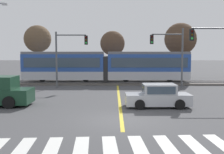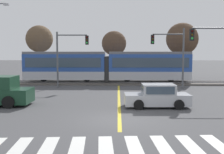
# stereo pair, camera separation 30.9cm
# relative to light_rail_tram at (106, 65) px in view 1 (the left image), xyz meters

# --- Properties ---
(ground_plane) EXTENTS (200.00, 200.00, 0.00)m
(ground_plane) POSITION_rel_light_rail_tram_xyz_m (1.31, -16.97, -2.05)
(ground_plane) COLOR #474749
(track_bed) EXTENTS (120.00, 4.00, 0.18)m
(track_bed) POSITION_rel_light_rail_tram_xyz_m (1.31, 0.01, -1.96)
(track_bed) COLOR #56514C
(track_bed) RESTS_ON ground
(rail_near) EXTENTS (120.00, 0.08, 0.10)m
(rail_near) POSITION_rel_light_rail_tram_xyz_m (1.31, -0.71, -1.82)
(rail_near) COLOR #939399
(rail_near) RESTS_ON track_bed
(rail_far) EXTENTS (120.00, 0.08, 0.10)m
(rail_far) POSITION_rel_light_rail_tram_xyz_m (1.31, 0.73, -1.82)
(rail_far) COLOR #939399
(rail_far) RESTS_ON track_bed
(light_rail_tram) EXTENTS (18.50, 2.64, 3.43)m
(light_rail_tram) POSITION_rel_light_rail_tram_xyz_m (0.00, 0.00, 0.00)
(light_rail_tram) COLOR #B7BAC1
(light_rail_tram) RESTS_ON track_bed
(crosswalk_stripe_1) EXTENTS (0.74, 2.83, 0.01)m
(crosswalk_stripe_1) POSITION_rel_light_rail_tram_xyz_m (-2.53, -21.49, -2.04)
(crosswalk_stripe_1) COLOR silver
(crosswalk_stripe_1) RESTS_ON ground
(crosswalk_stripe_2) EXTENTS (0.74, 2.83, 0.01)m
(crosswalk_stripe_2) POSITION_rel_light_rail_tram_xyz_m (-1.43, -21.42, -2.04)
(crosswalk_stripe_2) COLOR silver
(crosswalk_stripe_2) RESTS_ON ground
(crosswalk_stripe_3) EXTENTS (0.74, 2.83, 0.01)m
(crosswalk_stripe_3) POSITION_rel_light_rail_tram_xyz_m (-0.34, -21.35, -2.04)
(crosswalk_stripe_3) COLOR silver
(crosswalk_stripe_3) RESTS_ON ground
(crosswalk_stripe_4) EXTENTS (0.74, 2.83, 0.01)m
(crosswalk_stripe_4) POSITION_rel_light_rail_tram_xyz_m (0.76, -21.27, -2.04)
(crosswalk_stripe_4) COLOR silver
(crosswalk_stripe_4) RESTS_ON ground
(crosswalk_stripe_5) EXTENTS (0.74, 2.83, 0.01)m
(crosswalk_stripe_5) POSITION_rel_light_rail_tram_xyz_m (1.86, -21.20, -2.04)
(crosswalk_stripe_5) COLOR silver
(crosswalk_stripe_5) RESTS_ON ground
(crosswalk_stripe_6) EXTENTS (0.74, 2.83, 0.01)m
(crosswalk_stripe_6) POSITION_rel_light_rail_tram_xyz_m (2.96, -21.13, -2.04)
(crosswalk_stripe_6) COLOR silver
(crosswalk_stripe_6) RESTS_ON ground
(crosswalk_stripe_7) EXTENTS (0.74, 2.83, 0.01)m
(crosswalk_stripe_7) POSITION_rel_light_rail_tram_xyz_m (4.05, -21.06, -2.04)
(crosswalk_stripe_7) COLOR silver
(crosswalk_stripe_7) RESTS_ON ground
(crosswalk_stripe_8) EXTENTS (0.74, 2.83, 0.01)m
(crosswalk_stripe_8) POSITION_rel_light_rail_tram_xyz_m (5.15, -20.99, -2.04)
(crosswalk_stripe_8) COLOR silver
(crosswalk_stripe_8) RESTS_ON ground
(lane_centre_line) EXTENTS (0.20, 17.24, 0.01)m
(lane_centre_line) POSITION_rel_light_rail_tram_xyz_m (1.31, -10.62, -2.05)
(lane_centre_line) COLOR gold
(lane_centre_line) RESTS_ON ground
(sedan_crossing) EXTENTS (4.24, 1.99, 1.52)m
(sedan_crossing) POSITION_rel_light_rail_tram_xyz_m (3.79, -13.43, -1.35)
(sedan_crossing) COLOR #B7BABF
(sedan_crossing) RESTS_ON ground
(traffic_light_far_right) EXTENTS (3.25, 0.38, 5.88)m
(traffic_light_far_right) POSITION_rel_light_rail_tram_xyz_m (6.50, -4.22, 1.75)
(traffic_light_far_right) COLOR #515459
(traffic_light_far_right) RESTS_ON ground
(traffic_light_mid_right) EXTENTS (4.25, 0.38, 5.72)m
(traffic_light_mid_right) POSITION_rel_light_rail_tram_xyz_m (9.36, -9.98, 1.83)
(traffic_light_mid_right) COLOR #515459
(traffic_light_mid_right) RESTS_ON ground
(traffic_light_far_left) EXTENTS (3.25, 0.38, 5.59)m
(traffic_light_far_left) POSITION_rel_light_rail_tram_xyz_m (-3.75, -3.53, 1.67)
(traffic_light_far_left) COLOR #515459
(traffic_light_far_left) RESTS_ON ground
(bare_tree_far_west) EXTENTS (3.49, 3.49, 6.99)m
(bare_tree_far_west) POSITION_rel_light_rail_tram_xyz_m (-8.93, 4.70, 3.17)
(bare_tree_far_west) COLOR brown
(bare_tree_far_west) RESTS_ON ground
(bare_tree_west) EXTENTS (3.18, 3.18, 6.27)m
(bare_tree_west) POSITION_rel_light_rail_tram_xyz_m (0.73, 4.85, 2.59)
(bare_tree_west) COLOR brown
(bare_tree_west) RESTS_ON ground
(bare_tree_east) EXTENTS (4.09, 4.09, 7.28)m
(bare_tree_east) POSITION_rel_light_rail_tram_xyz_m (9.44, 4.67, 3.16)
(bare_tree_east) COLOR brown
(bare_tree_east) RESTS_ON ground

